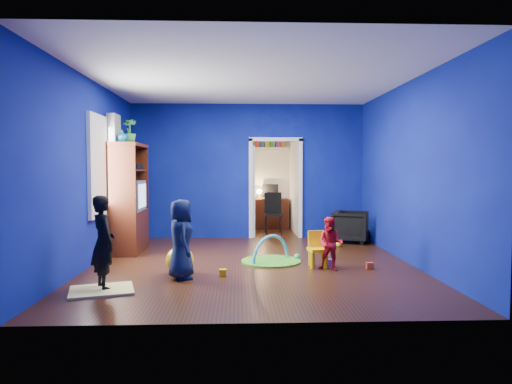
{
  "coord_description": "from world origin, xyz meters",
  "views": [
    {
      "loc": [
        -0.22,
        -7.13,
        1.52
      ],
      "look_at": [
        0.08,
        0.4,
        1.12
      ],
      "focal_mm": 32.0,
      "sensor_mm": 36.0,
      "label": 1
    }
  ],
  "objects_px": {
    "folding_chair": "(273,214)",
    "child_navy": "(181,239)",
    "crt_tv": "(129,196)",
    "child_black": "(103,243)",
    "armchair": "(351,227)",
    "hopper_ball": "(180,260)",
    "tv_armoire": "(127,198)",
    "play_mat": "(271,261)",
    "toddler_red": "(331,244)",
    "study_desk": "(270,214)",
    "vase": "(122,136)",
    "kid_chair": "(318,251)"
  },
  "relations": [
    {
      "from": "armchair",
      "to": "hopper_ball",
      "type": "bearing_deg",
      "value": 153.18
    },
    {
      "from": "toddler_red",
      "to": "study_desk",
      "type": "height_order",
      "value": "toddler_red"
    },
    {
      "from": "toddler_red",
      "to": "study_desk",
      "type": "distance_m",
      "value": 4.76
    },
    {
      "from": "tv_armoire",
      "to": "child_navy",
      "type": "bearing_deg",
      "value": -59.41
    },
    {
      "from": "toddler_red",
      "to": "crt_tv",
      "type": "bearing_deg",
      "value": 177.86
    },
    {
      "from": "hopper_ball",
      "to": "crt_tv",
      "type": "bearing_deg",
      "value": 121.93
    },
    {
      "from": "hopper_ball",
      "to": "toddler_red",
      "type": "bearing_deg",
      "value": 4.8
    },
    {
      "from": "tv_armoire",
      "to": "armchair",
      "type": "bearing_deg",
      "value": 11.64
    },
    {
      "from": "crt_tv",
      "to": "study_desk",
      "type": "xyz_separation_m",
      "value": [
        2.78,
        3.1,
        -0.65
      ]
    },
    {
      "from": "toddler_red",
      "to": "hopper_ball",
      "type": "xyz_separation_m",
      "value": [
        -2.21,
        -0.19,
        -0.2
      ]
    },
    {
      "from": "vase",
      "to": "study_desk",
      "type": "bearing_deg",
      "value": 50.3
    },
    {
      "from": "crt_tv",
      "to": "study_desk",
      "type": "relative_size",
      "value": 0.8
    },
    {
      "from": "armchair",
      "to": "vase",
      "type": "distance_m",
      "value": 4.81
    },
    {
      "from": "child_navy",
      "to": "tv_armoire",
      "type": "height_order",
      "value": "tv_armoire"
    },
    {
      "from": "child_black",
      "to": "play_mat",
      "type": "height_order",
      "value": "child_black"
    },
    {
      "from": "armchair",
      "to": "study_desk",
      "type": "xyz_separation_m",
      "value": [
        -1.5,
        2.21,
        0.05
      ]
    },
    {
      "from": "folding_chair",
      "to": "toddler_red",
      "type": "bearing_deg",
      "value": -81.59
    },
    {
      "from": "child_black",
      "to": "child_navy",
      "type": "relative_size",
      "value": 1.08
    },
    {
      "from": "kid_chair",
      "to": "play_mat",
      "type": "distance_m",
      "value": 0.85
    },
    {
      "from": "child_navy",
      "to": "folding_chair",
      "type": "distance_m",
      "value": 4.5
    },
    {
      "from": "child_black",
      "to": "folding_chair",
      "type": "distance_m",
      "value": 5.35
    },
    {
      "from": "armchair",
      "to": "kid_chair",
      "type": "distance_m",
      "value": 2.56
    },
    {
      "from": "crt_tv",
      "to": "child_black",
      "type": "bearing_deg",
      "value": -83.83
    },
    {
      "from": "vase",
      "to": "study_desk",
      "type": "relative_size",
      "value": 0.25
    },
    {
      "from": "toddler_red",
      "to": "folding_chair",
      "type": "relative_size",
      "value": 0.86
    },
    {
      "from": "tv_armoire",
      "to": "kid_chair",
      "type": "relative_size",
      "value": 3.92
    },
    {
      "from": "crt_tv",
      "to": "kid_chair",
      "type": "relative_size",
      "value": 1.4
    },
    {
      "from": "toddler_red",
      "to": "vase",
      "type": "relative_size",
      "value": 3.56
    },
    {
      "from": "child_navy",
      "to": "toddler_red",
      "type": "xyz_separation_m",
      "value": [
        2.16,
        0.44,
        -0.15
      ]
    },
    {
      "from": "child_black",
      "to": "study_desk",
      "type": "bearing_deg",
      "value": -57.5
    },
    {
      "from": "hopper_ball",
      "to": "folding_chair",
      "type": "relative_size",
      "value": 0.43
    },
    {
      "from": "folding_chair",
      "to": "child_navy",
      "type": "bearing_deg",
      "value": -110.85
    },
    {
      "from": "toddler_red",
      "to": "play_mat",
      "type": "distance_m",
      "value": 1.12
    },
    {
      "from": "armchair",
      "to": "vase",
      "type": "relative_size",
      "value": 3.19
    },
    {
      "from": "study_desk",
      "to": "child_navy",
      "type": "bearing_deg",
      "value": -107.23
    },
    {
      "from": "vase",
      "to": "play_mat",
      "type": "xyz_separation_m",
      "value": [
        2.54,
        -0.7,
        -2.06
      ]
    },
    {
      "from": "crt_tv",
      "to": "tv_armoire",
      "type": "bearing_deg",
      "value": 180.0
    },
    {
      "from": "child_black",
      "to": "play_mat",
      "type": "xyz_separation_m",
      "value": [
        2.22,
        1.59,
        -0.58
      ]
    },
    {
      "from": "hopper_ball",
      "to": "kid_chair",
      "type": "distance_m",
      "value": 2.09
    },
    {
      "from": "vase",
      "to": "crt_tv",
      "type": "relative_size",
      "value": 0.32
    },
    {
      "from": "child_black",
      "to": "toddler_red",
      "type": "relative_size",
      "value": 1.49
    },
    {
      "from": "tv_armoire",
      "to": "crt_tv",
      "type": "height_order",
      "value": "tv_armoire"
    },
    {
      "from": "armchair",
      "to": "folding_chair",
      "type": "height_order",
      "value": "folding_chair"
    },
    {
      "from": "play_mat",
      "to": "vase",
      "type": "bearing_deg",
      "value": 164.6
    },
    {
      "from": "play_mat",
      "to": "folding_chair",
      "type": "xyz_separation_m",
      "value": [
        0.28,
        3.14,
        0.45
      ]
    },
    {
      "from": "armchair",
      "to": "play_mat",
      "type": "relative_size",
      "value": 0.74
    },
    {
      "from": "vase",
      "to": "armchair",
      "type": "bearing_deg",
      "value": 15.4
    },
    {
      "from": "armchair",
      "to": "hopper_ball",
      "type": "distance_m",
      "value": 4.15
    },
    {
      "from": "toddler_red",
      "to": "play_mat",
      "type": "xyz_separation_m",
      "value": [
        -0.84,
        0.63,
        -0.38
      ]
    },
    {
      "from": "armchair",
      "to": "child_black",
      "type": "distance_m",
      "value": 5.31
    }
  ]
}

